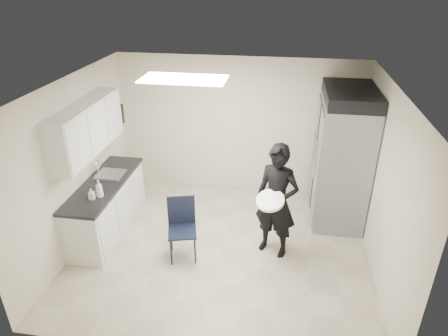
% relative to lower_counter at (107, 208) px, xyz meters
% --- Properties ---
extents(floor, '(4.50, 4.50, 0.00)m').
position_rel_lower_counter_xyz_m(floor, '(1.95, -0.20, -0.43)').
color(floor, tan).
rests_on(floor, ground).
extents(ceiling, '(4.50, 4.50, 0.00)m').
position_rel_lower_counter_xyz_m(ceiling, '(1.95, -0.20, 2.17)').
color(ceiling, silver).
rests_on(ceiling, back_wall).
extents(back_wall, '(4.50, 0.00, 4.50)m').
position_rel_lower_counter_xyz_m(back_wall, '(1.95, 1.80, 0.87)').
color(back_wall, beige).
rests_on(back_wall, floor).
extents(left_wall, '(0.00, 4.00, 4.00)m').
position_rel_lower_counter_xyz_m(left_wall, '(-0.30, -0.20, 0.87)').
color(left_wall, beige).
rests_on(left_wall, floor).
extents(right_wall, '(0.00, 4.00, 4.00)m').
position_rel_lower_counter_xyz_m(right_wall, '(4.20, -0.20, 0.87)').
color(right_wall, beige).
rests_on(right_wall, floor).
extents(ceiling_panel, '(1.20, 0.60, 0.02)m').
position_rel_lower_counter_xyz_m(ceiling_panel, '(1.35, 0.20, 2.14)').
color(ceiling_panel, white).
rests_on(ceiling_panel, ceiling).
extents(lower_counter, '(0.60, 1.90, 0.86)m').
position_rel_lower_counter_xyz_m(lower_counter, '(0.00, 0.00, 0.00)').
color(lower_counter, silver).
rests_on(lower_counter, floor).
extents(countertop, '(0.64, 1.95, 0.05)m').
position_rel_lower_counter_xyz_m(countertop, '(0.00, 0.00, 0.46)').
color(countertop, black).
rests_on(countertop, lower_counter).
extents(sink, '(0.42, 0.40, 0.14)m').
position_rel_lower_counter_xyz_m(sink, '(0.02, 0.25, 0.44)').
color(sink, gray).
rests_on(sink, countertop).
extents(faucet, '(0.02, 0.02, 0.24)m').
position_rel_lower_counter_xyz_m(faucet, '(-0.18, 0.25, 0.59)').
color(faucet, silver).
rests_on(faucet, countertop).
extents(upper_cabinets, '(0.35, 1.80, 0.75)m').
position_rel_lower_counter_xyz_m(upper_cabinets, '(-0.13, 0.00, 1.40)').
color(upper_cabinets, silver).
rests_on(upper_cabinets, left_wall).
extents(towel_dispenser, '(0.22, 0.30, 0.35)m').
position_rel_lower_counter_xyz_m(towel_dispenser, '(-0.19, 1.15, 1.19)').
color(towel_dispenser, black).
rests_on(towel_dispenser, left_wall).
extents(notice_sticker_left, '(0.00, 0.12, 0.07)m').
position_rel_lower_counter_xyz_m(notice_sticker_left, '(-0.29, -0.10, 0.79)').
color(notice_sticker_left, yellow).
rests_on(notice_sticker_left, left_wall).
extents(notice_sticker_right, '(0.00, 0.12, 0.07)m').
position_rel_lower_counter_xyz_m(notice_sticker_right, '(-0.29, 0.10, 0.75)').
color(notice_sticker_right, yellow).
rests_on(notice_sticker_right, left_wall).
extents(commercial_fridge, '(0.80, 1.35, 2.10)m').
position_rel_lower_counter_xyz_m(commercial_fridge, '(3.78, 1.07, 0.62)').
color(commercial_fridge, gray).
rests_on(commercial_fridge, floor).
extents(fridge_compressor, '(0.80, 1.35, 0.20)m').
position_rel_lower_counter_xyz_m(fridge_compressor, '(3.78, 1.07, 1.77)').
color(fridge_compressor, black).
rests_on(fridge_compressor, commercial_fridge).
extents(folding_chair, '(0.51, 0.51, 0.93)m').
position_rel_lower_counter_xyz_m(folding_chair, '(1.40, -0.49, 0.03)').
color(folding_chair, black).
rests_on(folding_chair, floor).
extents(man_tuxedo, '(0.77, 0.64, 1.79)m').
position_rel_lower_counter_xyz_m(man_tuxedo, '(2.76, -0.13, 0.47)').
color(man_tuxedo, black).
rests_on(man_tuxedo, floor).
extents(bucket_lid, '(0.52, 0.52, 0.05)m').
position_rel_lower_counter_xyz_m(bucket_lid, '(2.67, -0.36, 0.61)').
color(bucket_lid, white).
rests_on(bucket_lid, man_tuxedo).
extents(soap_bottle_a, '(0.15, 0.15, 0.28)m').
position_rel_lower_counter_xyz_m(soap_bottle_a, '(0.15, -0.42, 0.62)').
color(soap_bottle_a, white).
rests_on(soap_bottle_a, countertop).
extents(soap_bottle_b, '(0.09, 0.09, 0.17)m').
position_rel_lower_counter_xyz_m(soap_bottle_b, '(0.07, -0.51, 0.57)').
color(soap_bottle_b, silver).
rests_on(soap_bottle_b, countertop).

